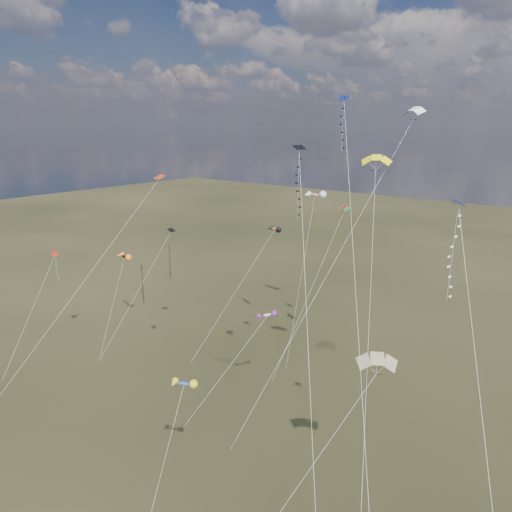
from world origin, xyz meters
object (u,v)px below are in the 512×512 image
Objects in this scene: utility_pole_near at (143,283)px; parafoil_yellow at (376,159)px; utility_pole_far at (170,260)px; novelty_black_orange at (124,257)px; diamond_black_high at (299,200)px.

parafoil_yellow reaches higher than utility_pole_near.
utility_pole_near is at bearing -60.26° from utility_pole_far.
utility_pole_far is 29.12m from novelty_black_orange.
utility_pole_far is 0.25× the size of parafoil_yellow.
diamond_black_high is 1.02× the size of parafoil_yellow.
utility_pole_near is 0.59× the size of novelty_black_orange.
utility_pole_far is 0.25× the size of diamond_black_high.
novelty_black_orange is at bearing -179.61° from parafoil_yellow.
utility_pole_far is at bearing 150.69° from diamond_black_high.
novelty_black_orange reaches higher than utility_pole_far.
parafoil_yellow is (3.66, 8.20, 3.50)m from diamond_black_high.
utility_pole_near is at bearing 170.27° from parafoil_yellow.
novelty_black_orange is (-39.45, 7.91, -14.21)m from diamond_black_high.
diamond_black_high is at bearing -11.34° from novelty_black_orange.
utility_pole_near is 0.25× the size of parafoil_yellow.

